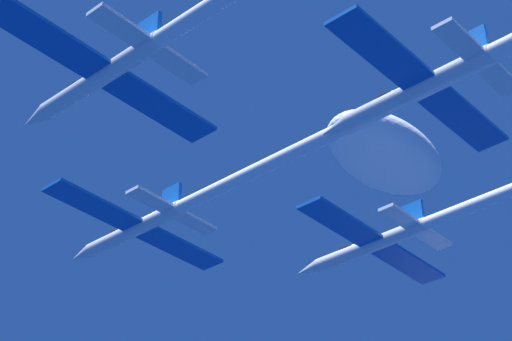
# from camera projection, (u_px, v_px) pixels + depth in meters

# --- Properties ---
(jet_lead) EXTENTS (18.67, 52.83, 3.09)m
(jet_lead) POSITION_uv_depth(u_px,v_px,m) (255.00, 171.00, 72.35)
(jet_lead) COLOR silver
(jet_right_wing) EXTENTS (18.67, 51.09, 3.09)m
(jet_right_wing) POSITION_uv_depth(u_px,v_px,m) (506.00, 193.00, 73.95)
(jet_right_wing) COLOR silver
(cloud_puffy) EXTENTS (21.88, 12.03, 7.66)m
(cloud_puffy) POSITION_uv_depth(u_px,v_px,m) (385.00, 154.00, 129.14)
(cloud_puffy) COLOR white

